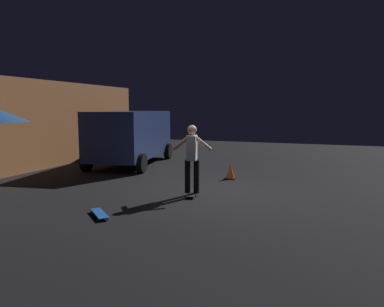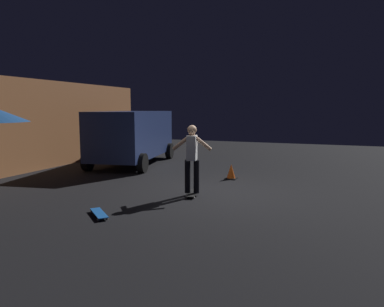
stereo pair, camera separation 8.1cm
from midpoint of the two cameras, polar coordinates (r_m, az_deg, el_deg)
The scene contains 6 objects.
ground_plane at distance 9.14m, azimuth 3.58°, elevation -6.30°, with size 28.00×28.00×0.00m, color black.
parked_van at distance 13.84m, azimuth -9.33°, elevation 3.09°, with size 4.86×2.87×2.03m.
skateboard_ridden at distance 8.82m, azimuth 0.27°, elevation -6.43°, with size 0.80×0.37×0.07m.
skateboard_spare at distance 7.42m, azimuth -14.39°, elevation -9.29°, with size 0.67×0.72×0.07m.
skater at distance 8.64m, azimuth 0.27°, elevation -0.09°, with size 0.42×0.98×1.67m.
traffic_cone at distance 10.91m, azimuth 6.51°, elevation -2.98°, with size 0.34×0.34×0.46m.
Camera 2 is at (-8.46, -2.71, 2.14)m, focal length 33.21 mm.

